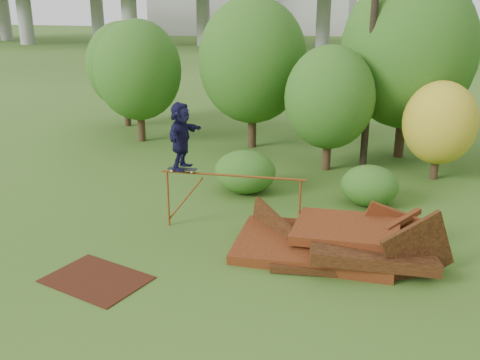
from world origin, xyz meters
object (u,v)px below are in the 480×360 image
(scrap_pile, at_px, (335,244))
(skater, at_px, (181,136))
(flat_plate, at_px, (97,279))
(utility_pole, at_px, (371,53))

(scrap_pile, height_order, skater, skater)
(scrap_pile, distance_m, flat_plate, 6.10)
(skater, bearing_deg, scrap_pile, -97.08)
(scrap_pile, bearing_deg, utility_pole, 90.39)
(scrap_pile, xyz_separation_m, skater, (-4.56, 0.62, 2.43))
(scrap_pile, height_order, utility_pole, utility_pole)
(flat_plate, distance_m, utility_pole, 13.25)
(flat_plate, bearing_deg, scrap_pile, 29.62)
(scrap_pile, relative_size, skater, 2.91)
(flat_plate, bearing_deg, utility_pole, 65.11)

